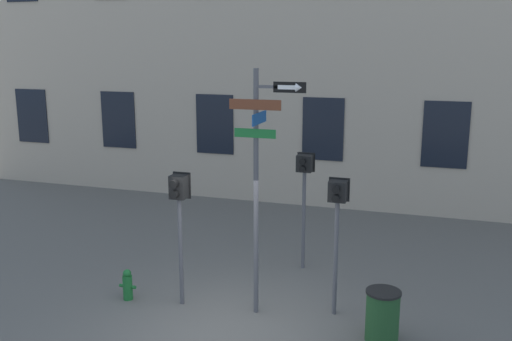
# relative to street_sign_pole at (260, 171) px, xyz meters

# --- Properties ---
(ground_plane) EXTENTS (60.00, 60.00, 0.00)m
(ground_plane) POSITION_rel_street_sign_pole_xyz_m (-0.33, -0.88, -2.66)
(ground_plane) COLOR #595651
(street_sign_pole) EXTENTS (1.33, 0.74, 4.43)m
(street_sign_pole) POSITION_rel_street_sign_pole_xyz_m (0.00, 0.00, 0.00)
(street_sign_pole) COLOR #4C4C51
(street_sign_pole) RESTS_ON ground_plane
(pedestrian_signal_left) EXTENTS (0.35, 0.40, 2.54)m
(pedestrian_signal_left) POSITION_rel_street_sign_pole_xyz_m (-1.51, -0.11, -0.68)
(pedestrian_signal_left) COLOR #4C4C51
(pedestrian_signal_left) RESTS_ON ground_plane
(pedestrian_signal_right) EXTENTS (0.37, 0.40, 2.53)m
(pedestrian_signal_right) POSITION_rel_street_sign_pole_xyz_m (1.31, 0.38, -0.69)
(pedestrian_signal_right) COLOR #4C4C51
(pedestrian_signal_right) RESTS_ON ground_plane
(pedestrian_signal_across) EXTENTS (0.39, 0.40, 2.56)m
(pedestrian_signal_across) POSITION_rel_street_sign_pole_xyz_m (0.26, 2.34, -0.65)
(pedestrian_signal_across) COLOR #4C4C51
(pedestrian_signal_across) RESTS_ON ground_plane
(fire_hydrant) EXTENTS (0.34, 0.18, 0.61)m
(fire_hydrant) POSITION_rel_street_sign_pole_xyz_m (-2.58, -0.25, -2.37)
(fire_hydrant) COLOR #196028
(fire_hydrant) RESTS_ON ground_plane
(trash_bin) EXTENTS (0.58, 0.58, 0.88)m
(trash_bin) POSITION_rel_street_sign_pole_xyz_m (2.24, -0.32, -2.22)
(trash_bin) COLOR #1E4723
(trash_bin) RESTS_ON ground_plane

